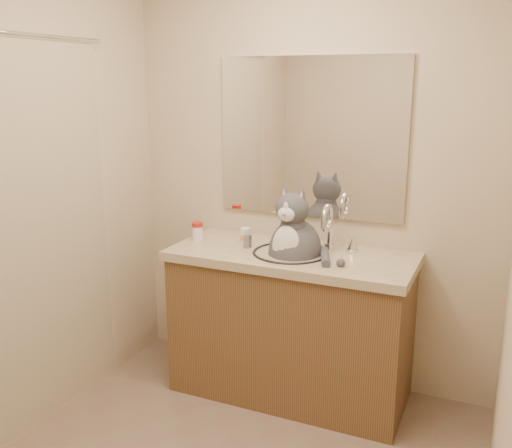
{
  "coord_description": "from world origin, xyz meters",
  "views": [
    {
      "loc": [
        1.04,
        -1.85,
        1.76
      ],
      "look_at": [
        -0.07,
        0.65,
        1.07
      ],
      "focal_mm": 40.0,
      "sensor_mm": 36.0,
      "label": 1
    }
  ],
  "objects_px": {
    "pill_bottle_orange": "(245,236)",
    "grey_canister": "(248,241)",
    "cat": "(294,248)",
    "pill_bottle_redcap": "(197,231)"
  },
  "relations": [
    {
      "from": "pill_bottle_orange",
      "to": "grey_canister",
      "type": "distance_m",
      "value": 0.07
    },
    {
      "from": "cat",
      "to": "pill_bottle_redcap",
      "type": "height_order",
      "value": "cat"
    },
    {
      "from": "pill_bottle_redcap",
      "to": "grey_canister",
      "type": "height_order",
      "value": "pill_bottle_redcap"
    },
    {
      "from": "grey_canister",
      "to": "pill_bottle_redcap",
      "type": "bearing_deg",
      "value": 178.07
    },
    {
      "from": "pill_bottle_redcap",
      "to": "pill_bottle_orange",
      "type": "distance_m",
      "value": 0.29
    },
    {
      "from": "cat",
      "to": "grey_canister",
      "type": "bearing_deg",
      "value": -175.2
    },
    {
      "from": "pill_bottle_orange",
      "to": "pill_bottle_redcap",
      "type": "bearing_deg",
      "value": -170.37
    },
    {
      "from": "cat",
      "to": "grey_canister",
      "type": "height_order",
      "value": "cat"
    },
    {
      "from": "cat",
      "to": "pill_bottle_orange",
      "type": "relative_size",
      "value": 6.2
    },
    {
      "from": "grey_canister",
      "to": "cat",
      "type": "bearing_deg",
      "value": -0.49
    }
  ]
}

